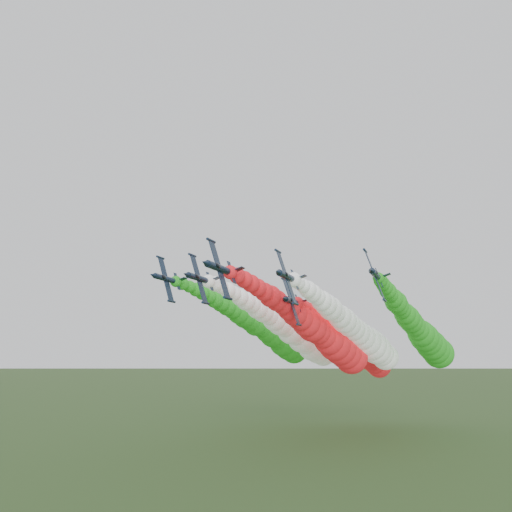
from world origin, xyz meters
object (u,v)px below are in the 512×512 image
Objects in this scene: jet_lead at (326,338)px; jet_inner_left at (295,334)px; jet_outer_left at (268,333)px; jet_outer_right at (423,335)px; jet_trail at (357,347)px; jet_inner_right at (361,336)px.

jet_inner_left is at bearing 133.69° from jet_lead.
jet_outer_left is at bearing 139.09° from jet_lead.
jet_inner_left is 0.99× the size of jet_outer_right.
jet_inner_left reaches higher than jet_trail.
jet_inner_right is (7.09, 10.37, 0.74)m from jet_lead.
jet_outer_right reaches higher than jet_inner_left.
jet_inner_right is at bearing -5.52° from jet_inner_left.
jet_inner_left is 0.99× the size of jet_outer_left.
jet_inner_left is 1.00× the size of jet_trail.
jet_inner_right is 0.99× the size of jet_outer_left.
jet_outer_right is at bearing -9.02° from jet_trail.
jet_inner_right is 1.00× the size of jet_trail.
jet_lead is at bearing -133.31° from jet_outer_right.
jet_inner_left is at bearing 174.48° from jet_inner_right.
jet_outer_left is 1.01× the size of jet_trail.
jet_outer_right is at bearing 46.69° from jet_lead.
jet_outer_right reaches higher than jet_trail.
jet_trail is at bearing 15.56° from jet_outer_left.
jet_outer_right is (21.87, 23.20, 1.17)m from jet_lead.
jet_trail is at bearing 83.51° from jet_lead.
jet_outer_left is 26.46m from jet_trail.
jet_inner_right is (18.72, -1.81, -0.94)m from jet_inner_left.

